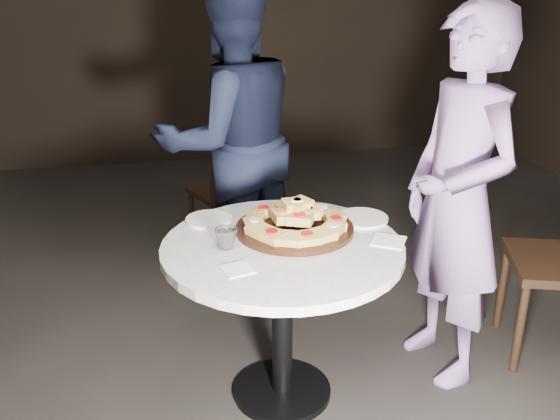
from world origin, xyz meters
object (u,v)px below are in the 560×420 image
serving_board (295,229)px  table (282,274)px  water_glass (226,238)px  chair_far (228,187)px  focaccia_pile (296,218)px  diner_teal (458,201)px  diner_navy (231,142)px

serving_board → table: bearing=-123.5°
water_glass → table: bearing=-2.3°
table → chair_far: size_ratio=1.64×
focaccia_pile → diner_teal: size_ratio=0.27×
serving_board → diner_teal: size_ratio=0.30×
serving_board → chair_far: serving_board is taller
table → diner_teal: bearing=4.9°
diner_navy → water_glass: bearing=66.0°
table → diner_teal: diner_teal is taller
diner_navy → chair_far: bearing=-109.3°
water_glass → focaccia_pile: bearing=19.6°
focaccia_pile → diner_teal: bearing=-4.1°
serving_board → diner_navy: diner_navy is taller
table → diner_teal: size_ratio=0.74×
water_glass → diner_navy: (0.15, 1.02, 0.11)m
serving_board → water_glass: (-0.31, -0.11, 0.03)m
focaccia_pile → water_glass: (-0.31, -0.11, -0.01)m
table → chair_far: chair_far is taller
diner_navy → table: bearing=78.7°
water_glass → chair_far: (0.18, 1.55, -0.35)m
focaccia_pile → chair_far: focaccia_pile is taller
diner_navy → focaccia_pile: bearing=84.3°
table → diner_teal: (0.79, 0.07, 0.24)m
focaccia_pile → water_glass: size_ratio=5.00×
table → water_glass: 0.29m
focaccia_pile → chair_far: (-0.13, 1.43, -0.36)m
water_glass → diner_teal: size_ratio=0.05×
focaccia_pile → water_glass: bearing=-160.4°
serving_board → water_glass: 0.33m
table → diner_teal: 0.83m
focaccia_pile → diner_navy: bearing=100.0°
serving_board → focaccia_pile: 0.05m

